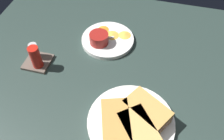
{
  "coord_description": "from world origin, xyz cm",
  "views": [
    {
      "loc": [
        -42.99,
        -13.46,
        64.28
      ],
      "look_at": [
        6.5,
        -0.68,
        3.0
      ],
      "focal_mm": 38.2,
      "sensor_mm": 36.0,
      "label": 1
    }
  ],
  "objects_px": {
    "sandwich_half_extra": "(147,111)",
    "condiment_caddy": "(36,57)",
    "plate_sandwich_main": "(131,122)",
    "plate_chips_companion": "(108,40)",
    "sandwich_half_near": "(116,123)",
    "ramekin_light_gravy": "(99,38)",
    "sandwich_half_far": "(139,132)",
    "spoon_by_dark_ramekin": "(132,115)",
    "ramekin_dark_sauce": "(151,114)",
    "spoon_by_gravy_ramekin": "(96,39)"
  },
  "relations": [
    {
      "from": "spoon_by_gravy_ramekin",
      "to": "condiment_caddy",
      "type": "relative_size",
      "value": 1.01
    },
    {
      "from": "ramekin_dark_sauce",
      "to": "condiment_caddy",
      "type": "height_order",
      "value": "condiment_caddy"
    },
    {
      "from": "sandwich_half_extra",
      "to": "condiment_caddy",
      "type": "distance_m",
      "value": 0.43
    },
    {
      "from": "ramekin_dark_sauce",
      "to": "plate_chips_companion",
      "type": "bearing_deg",
      "value": 35.19
    },
    {
      "from": "plate_sandwich_main",
      "to": "sandwich_half_near",
      "type": "bearing_deg",
      "value": 126.44
    },
    {
      "from": "plate_sandwich_main",
      "to": "spoon_by_gravy_ramekin",
      "type": "distance_m",
      "value": 0.36
    },
    {
      "from": "ramekin_dark_sauce",
      "to": "sandwich_half_extra",
      "type": "bearing_deg",
      "value": 78.92
    },
    {
      "from": "sandwich_half_far",
      "to": "sandwich_half_extra",
      "type": "height_order",
      "value": "same"
    },
    {
      "from": "ramekin_dark_sauce",
      "to": "plate_chips_companion",
      "type": "distance_m",
      "value": 0.36
    },
    {
      "from": "plate_chips_companion",
      "to": "sandwich_half_far",
      "type": "bearing_deg",
      "value": -152.72
    },
    {
      "from": "sandwich_half_near",
      "to": "condiment_caddy",
      "type": "height_order",
      "value": "condiment_caddy"
    },
    {
      "from": "spoon_by_dark_ramekin",
      "to": "spoon_by_gravy_ramekin",
      "type": "bearing_deg",
      "value": 34.74
    },
    {
      "from": "condiment_caddy",
      "to": "sandwich_half_extra",
      "type": "bearing_deg",
      "value": -106.25
    },
    {
      "from": "sandwich_half_far",
      "to": "condiment_caddy",
      "type": "relative_size",
      "value": 1.57
    },
    {
      "from": "plate_sandwich_main",
      "to": "ramekin_dark_sauce",
      "type": "xyz_separation_m",
      "value": [
        0.03,
        -0.05,
        0.03
      ]
    },
    {
      "from": "sandwich_half_near",
      "to": "sandwich_half_extra",
      "type": "xyz_separation_m",
      "value": [
        0.06,
        -0.08,
        0.0
      ]
    },
    {
      "from": "plate_sandwich_main",
      "to": "ramekin_dark_sauce",
      "type": "bearing_deg",
      "value": -62.56
    },
    {
      "from": "ramekin_dark_sauce",
      "to": "spoon_by_gravy_ramekin",
      "type": "bearing_deg",
      "value": 41.91
    },
    {
      "from": "spoon_by_dark_ramekin",
      "to": "condiment_caddy",
      "type": "bearing_deg",
      "value": 70.65
    },
    {
      "from": "spoon_by_dark_ramekin",
      "to": "sandwich_half_far",
      "type": "bearing_deg",
      "value": -153.4
    },
    {
      "from": "sandwich_half_near",
      "to": "ramekin_light_gravy",
      "type": "distance_m",
      "value": 0.35
    },
    {
      "from": "spoon_by_dark_ramekin",
      "to": "spoon_by_gravy_ramekin",
      "type": "relative_size",
      "value": 1.04
    },
    {
      "from": "sandwich_half_extra",
      "to": "condiment_caddy",
      "type": "xyz_separation_m",
      "value": [
        0.12,
        0.41,
        -0.01
      ]
    },
    {
      "from": "sandwich_half_extra",
      "to": "spoon_by_dark_ramekin",
      "type": "xyz_separation_m",
      "value": [
        -0.01,
        0.04,
        -0.02
      ]
    },
    {
      "from": "sandwich_half_far",
      "to": "condiment_caddy",
      "type": "distance_m",
      "value": 0.44
    },
    {
      "from": "sandwich_half_far",
      "to": "ramekin_light_gravy",
      "type": "xyz_separation_m",
      "value": [
        0.33,
        0.21,
        -0.0
      ]
    },
    {
      "from": "plate_sandwich_main",
      "to": "sandwich_half_far",
      "type": "bearing_deg",
      "value": -143.56
    },
    {
      "from": "sandwich_half_far",
      "to": "ramekin_dark_sauce",
      "type": "xyz_separation_m",
      "value": [
        0.07,
        -0.02,
        -0.01
      ]
    },
    {
      "from": "sandwich_half_far",
      "to": "plate_chips_companion",
      "type": "height_order",
      "value": "sandwich_half_far"
    },
    {
      "from": "sandwich_half_extra",
      "to": "ramekin_light_gravy",
      "type": "height_order",
      "value": "sandwich_half_extra"
    },
    {
      "from": "plate_sandwich_main",
      "to": "ramekin_dark_sauce",
      "type": "height_order",
      "value": "ramekin_dark_sauce"
    },
    {
      "from": "ramekin_light_gravy",
      "to": "spoon_by_gravy_ramekin",
      "type": "height_order",
      "value": "ramekin_light_gravy"
    },
    {
      "from": "sandwich_half_near",
      "to": "sandwich_half_extra",
      "type": "relative_size",
      "value": 0.98
    },
    {
      "from": "condiment_caddy",
      "to": "ramekin_light_gravy",
      "type": "bearing_deg",
      "value": -52.02
    },
    {
      "from": "ramekin_dark_sauce",
      "to": "ramekin_light_gravy",
      "type": "height_order",
      "value": "ramekin_light_gravy"
    },
    {
      "from": "sandwich_half_near",
      "to": "sandwich_half_extra",
      "type": "height_order",
      "value": "same"
    },
    {
      "from": "plate_sandwich_main",
      "to": "ramekin_light_gravy",
      "type": "height_order",
      "value": "ramekin_light_gravy"
    },
    {
      "from": "ramekin_light_gravy",
      "to": "plate_sandwich_main",
      "type": "bearing_deg",
      "value": -148.0
    },
    {
      "from": "ramekin_light_gravy",
      "to": "ramekin_dark_sauce",
      "type": "bearing_deg",
      "value": -138.66
    },
    {
      "from": "plate_sandwich_main",
      "to": "plate_chips_companion",
      "type": "distance_m",
      "value": 0.36
    },
    {
      "from": "spoon_by_dark_ramekin",
      "to": "ramekin_light_gravy",
      "type": "relative_size",
      "value": 1.4
    },
    {
      "from": "ramekin_dark_sauce",
      "to": "spoon_by_dark_ramekin",
      "type": "height_order",
      "value": "ramekin_dark_sauce"
    },
    {
      "from": "plate_sandwich_main",
      "to": "ramekin_light_gravy",
      "type": "distance_m",
      "value": 0.35
    },
    {
      "from": "sandwich_half_near",
      "to": "ramekin_light_gravy",
      "type": "bearing_deg",
      "value": 24.08
    },
    {
      "from": "ramekin_light_gravy",
      "to": "sandwich_half_far",
      "type": "bearing_deg",
      "value": -147.45
    },
    {
      "from": "plate_chips_companion",
      "to": "condiment_caddy",
      "type": "distance_m",
      "value": 0.28
    },
    {
      "from": "ramekin_dark_sauce",
      "to": "spoon_by_dark_ramekin",
      "type": "distance_m",
      "value": 0.05
    },
    {
      "from": "sandwich_half_far",
      "to": "condiment_caddy",
      "type": "height_order",
      "value": "condiment_caddy"
    },
    {
      "from": "sandwich_half_near",
      "to": "plate_chips_companion",
      "type": "distance_m",
      "value": 0.37
    },
    {
      "from": "plate_sandwich_main",
      "to": "plate_chips_companion",
      "type": "height_order",
      "value": "same"
    }
  ]
}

